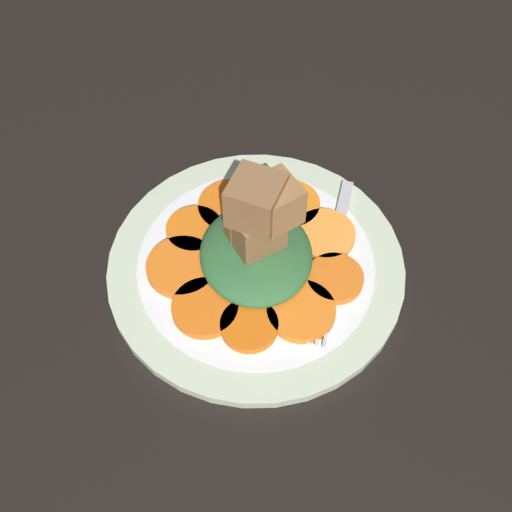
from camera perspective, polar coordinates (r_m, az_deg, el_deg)
table_slab at (r=61.56cm, az=0.00°, el=-1.65°), size 120.00×120.00×2.00cm
plate at (r=60.29cm, az=0.00°, el=-0.86°), size 27.80×27.80×1.05cm
carrot_slice_0 at (r=63.48cm, az=2.97°, el=4.54°), size 6.05×6.05×0.85cm
carrot_slice_1 at (r=63.30cm, az=-2.17°, el=4.39°), size 6.64×6.64×0.85cm
carrot_slice_2 at (r=61.76cm, az=-5.49°, el=2.31°), size 5.46×5.46×0.85cm
carrot_slice_3 at (r=59.24cm, az=-6.60°, el=-1.18°), size 6.56×6.56×0.85cm
carrot_slice_4 at (r=56.87cm, az=-4.55°, el=-4.61°), size 5.95×5.95×0.85cm
carrot_slice_5 at (r=55.82cm, az=-0.61°, el=-6.19°), size 5.10×5.10×0.85cm
carrot_slice_6 at (r=56.67cm, az=4.02°, el=-4.89°), size 6.11×6.11×0.85cm
carrot_slice_7 at (r=58.75cm, az=7.02°, el=-1.99°), size 5.20×5.20×0.85cm
carrot_slice_8 at (r=61.49cm, az=6.10°, el=1.89°), size 5.87×5.87×0.85cm
center_pile at (r=56.92cm, az=0.16°, el=1.84°), size 11.51×10.36×11.04cm
fork at (r=60.08cm, az=6.66°, el=-0.40°), size 18.27×8.27×0.40cm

